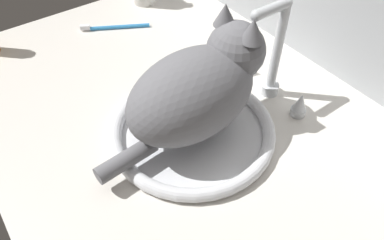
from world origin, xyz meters
The scene contains 5 objects.
countertop centered at (0.00, 0.00, 1.50)cm, with size 113.29×75.00×3.00cm, color silver.
sink_basin centered at (4.22, -0.73, 4.15)cm, with size 33.25×33.25×2.61cm.
faucet centered at (4.22, 19.99, 11.89)cm, with size 20.43×10.68×23.05cm.
cat centered at (4.04, 1.48, 14.40)cm, with size 19.06×37.68×20.89cm.
toothbrush centered at (-39.82, 4.50, 3.61)cm, with size 10.05×16.90×1.70cm.
Camera 1 is at (44.41, -29.77, 58.56)cm, focal length 34.41 mm.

